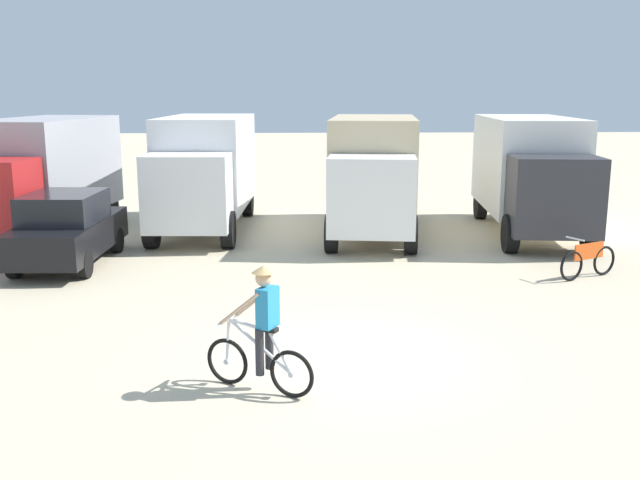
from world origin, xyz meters
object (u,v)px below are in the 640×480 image
(box_truck_avon_van, at_px, (205,167))
(bicycle_spare, at_px, (588,261))
(box_truck_grey_hauler, at_px, (40,172))
(box_truck_tan_camper, at_px, (373,169))
(box_truck_white_box, at_px, (530,169))
(sedan_parked, at_px, (67,229))
(cyclist_orange_shirt, at_px, (262,334))

(box_truck_avon_van, bearing_deg, bicycle_spare, -33.95)
(box_truck_grey_hauler, height_order, box_truck_tan_camper, same)
(box_truck_tan_camper, relative_size, box_truck_white_box, 1.00)
(box_truck_white_box, bearing_deg, box_truck_tan_camper, 177.82)
(sedan_parked, bearing_deg, box_truck_white_box, 15.80)
(box_truck_tan_camper, height_order, sedan_parked, box_truck_tan_camper)
(sedan_parked, relative_size, bicycle_spare, 2.72)
(box_truck_tan_camper, bearing_deg, box_truck_white_box, -2.18)
(box_truck_grey_hauler, xyz_separation_m, bicycle_spare, (13.68, -5.07, -1.48))
(box_truck_white_box, xyz_separation_m, cyclist_orange_shirt, (-7.37, -11.09, -1.03))
(box_truck_tan_camper, height_order, cyclist_orange_shirt, box_truck_tan_camper)
(box_truck_grey_hauler, bearing_deg, box_truck_avon_van, 14.05)
(box_truck_grey_hauler, distance_m, box_truck_tan_camper, 9.46)
(box_truck_grey_hauler, bearing_deg, cyclist_orange_shirt, -58.72)
(cyclist_orange_shirt, bearing_deg, box_truck_avon_van, 100.18)
(sedan_parked, bearing_deg, box_truck_tan_camper, 25.27)
(sedan_parked, bearing_deg, box_truck_grey_hauler, 116.88)
(bicycle_spare, bearing_deg, cyclist_orange_shirt, -140.17)
(box_truck_grey_hauler, height_order, box_truck_white_box, same)
(box_truck_tan_camper, xyz_separation_m, cyclist_orange_shirt, (-2.80, -11.26, -1.03))
(box_truck_white_box, height_order, cyclist_orange_shirt, box_truck_white_box)
(box_truck_grey_hauler, xyz_separation_m, box_truck_avon_van, (4.48, 1.12, 0.00))
(box_truck_avon_van, bearing_deg, box_truck_grey_hauler, -165.95)
(box_truck_white_box, bearing_deg, sedan_parked, -164.20)
(cyclist_orange_shirt, bearing_deg, sedan_parked, 123.10)
(box_truck_avon_van, height_order, cyclist_orange_shirt, box_truck_avon_van)
(box_truck_avon_van, height_order, sedan_parked, box_truck_avon_van)
(box_truck_grey_hauler, xyz_separation_m, box_truck_white_box, (14.01, 0.15, 0.00))
(box_truck_tan_camper, bearing_deg, sedan_parked, -154.73)
(box_truck_grey_hauler, height_order, sedan_parked, box_truck_grey_hauler)
(box_truck_tan_camper, distance_m, box_truck_white_box, 4.57)
(bicycle_spare, bearing_deg, box_truck_white_box, 86.37)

